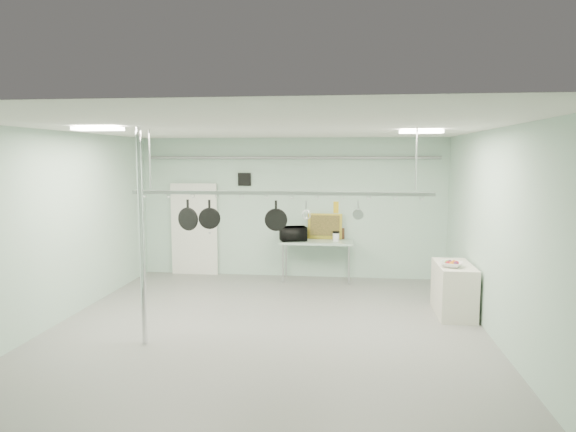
# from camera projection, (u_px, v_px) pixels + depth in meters

# --- Properties ---
(floor) EXTENTS (8.00, 8.00, 0.00)m
(floor) POSITION_uv_depth(u_px,v_px,m) (264.00, 334.00, 8.05)
(floor) COLOR gray
(floor) RESTS_ON ground
(ceiling) EXTENTS (7.00, 8.00, 0.02)m
(ceiling) POSITION_uv_depth(u_px,v_px,m) (263.00, 129.00, 7.68)
(ceiling) COLOR silver
(ceiling) RESTS_ON back_wall
(back_wall) EXTENTS (7.00, 0.02, 3.20)m
(back_wall) POSITION_uv_depth(u_px,v_px,m) (292.00, 208.00, 11.80)
(back_wall) COLOR #A7C9B8
(back_wall) RESTS_ON floor
(right_wall) EXTENTS (0.02, 8.00, 3.20)m
(right_wall) POSITION_uv_depth(u_px,v_px,m) (500.00, 238.00, 7.46)
(right_wall) COLOR #A7C9B8
(right_wall) RESTS_ON floor
(door) EXTENTS (1.10, 0.10, 2.20)m
(door) POSITION_uv_depth(u_px,v_px,m) (195.00, 230.00, 12.08)
(door) COLOR silver
(door) RESTS_ON floor
(wall_vent) EXTENTS (0.30, 0.04, 0.30)m
(wall_vent) POSITION_uv_depth(u_px,v_px,m) (244.00, 179.00, 11.83)
(wall_vent) COLOR black
(wall_vent) RESTS_ON back_wall
(conduit_pipe) EXTENTS (6.60, 0.07, 0.07)m
(conduit_pipe) POSITION_uv_depth(u_px,v_px,m) (291.00, 158.00, 11.58)
(conduit_pipe) COLOR gray
(conduit_pipe) RESTS_ON back_wall
(chrome_pole) EXTENTS (0.08, 0.08, 3.20)m
(chrome_pole) POSITION_uv_depth(u_px,v_px,m) (142.00, 238.00, 7.47)
(chrome_pole) COLOR silver
(chrome_pole) RESTS_ON floor
(prep_table) EXTENTS (1.60, 0.70, 0.91)m
(prep_table) POSITION_uv_depth(u_px,v_px,m) (317.00, 244.00, 11.43)
(prep_table) COLOR #A3C0AA
(prep_table) RESTS_ON floor
(side_cabinet) EXTENTS (0.60, 1.20, 0.90)m
(side_cabinet) POSITION_uv_depth(u_px,v_px,m) (454.00, 289.00, 9.01)
(side_cabinet) COLOR beige
(side_cabinet) RESTS_ON floor
(pot_rack) EXTENTS (4.80, 0.06, 1.00)m
(pot_rack) POSITION_uv_depth(u_px,v_px,m) (279.00, 191.00, 8.06)
(pot_rack) COLOR #B7B7BC
(pot_rack) RESTS_ON ceiling
(light_panel_left) EXTENTS (0.65, 0.30, 0.05)m
(light_panel_left) POSITION_uv_depth(u_px,v_px,m) (98.00, 129.00, 7.15)
(light_panel_left) COLOR white
(light_panel_left) RESTS_ON ceiling
(light_panel_right) EXTENTS (0.65, 0.30, 0.05)m
(light_panel_right) POSITION_uv_depth(u_px,v_px,m) (421.00, 132.00, 8.00)
(light_panel_right) COLOR white
(light_panel_right) RESTS_ON ceiling
(microwave) EXTENTS (0.66, 0.54, 0.32)m
(microwave) POSITION_uv_depth(u_px,v_px,m) (293.00, 234.00, 11.42)
(microwave) COLOR black
(microwave) RESTS_ON prep_table
(coffee_canister) EXTENTS (0.16, 0.16, 0.18)m
(coffee_canister) POSITION_uv_depth(u_px,v_px,m) (336.00, 237.00, 11.40)
(coffee_canister) COLOR white
(coffee_canister) RESTS_ON prep_table
(painting_large) EXTENTS (0.79, 0.17, 0.58)m
(painting_large) POSITION_uv_depth(u_px,v_px,m) (325.00, 226.00, 11.67)
(painting_large) COLOR gold
(painting_large) RESTS_ON prep_table
(painting_small) EXTENTS (0.31, 0.10, 0.25)m
(painting_small) POSITION_uv_depth(u_px,v_px,m) (338.00, 234.00, 11.65)
(painting_small) COLOR #362013
(painting_small) RESTS_ON prep_table
(fruit_bowl) EXTENTS (0.48, 0.48, 0.09)m
(fruit_bowl) POSITION_uv_depth(u_px,v_px,m) (452.00, 264.00, 8.73)
(fruit_bowl) COLOR silver
(fruit_bowl) RESTS_ON side_cabinet
(skillet_left) EXTENTS (0.38, 0.16, 0.49)m
(skillet_left) POSITION_uv_depth(u_px,v_px,m) (188.00, 215.00, 8.28)
(skillet_left) COLOR black
(skillet_left) RESTS_ON pot_rack
(skillet_mid) EXTENTS (0.35, 0.13, 0.46)m
(skillet_mid) POSITION_uv_depth(u_px,v_px,m) (209.00, 214.00, 8.24)
(skillet_mid) COLOR black
(skillet_mid) RESTS_ON pot_rack
(skillet_right) EXTENTS (0.36, 0.10, 0.49)m
(skillet_right) POSITION_uv_depth(u_px,v_px,m) (276.00, 216.00, 8.11)
(skillet_right) COLOR black
(skillet_right) RESTS_ON pot_rack
(whisk) EXTENTS (0.19, 0.19, 0.30)m
(whisk) POSITION_uv_depth(u_px,v_px,m) (306.00, 210.00, 8.05)
(whisk) COLOR #B0B0B5
(whisk) RESTS_ON pot_rack
(grater) EXTENTS (0.08, 0.04, 0.20)m
(grater) POSITION_uv_depth(u_px,v_px,m) (336.00, 207.00, 7.99)
(grater) COLOR gold
(grater) RESTS_ON pot_rack
(saucepan) EXTENTS (0.18, 0.13, 0.29)m
(saucepan) POSITION_uv_depth(u_px,v_px,m) (358.00, 210.00, 7.95)
(saucepan) COLOR #A5A5A9
(saucepan) RESTS_ON pot_rack
(fruit_cluster) EXTENTS (0.24, 0.24, 0.09)m
(fruit_cluster) POSITION_uv_depth(u_px,v_px,m) (452.00, 262.00, 8.73)
(fruit_cluster) COLOR maroon
(fruit_cluster) RESTS_ON fruit_bowl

